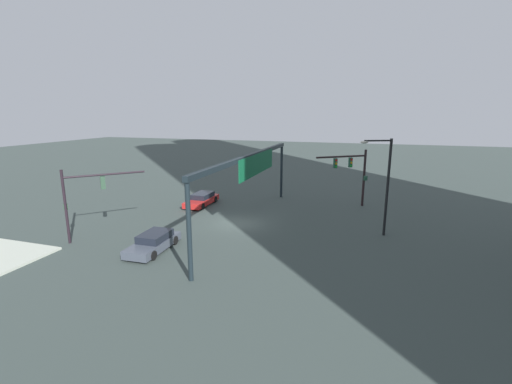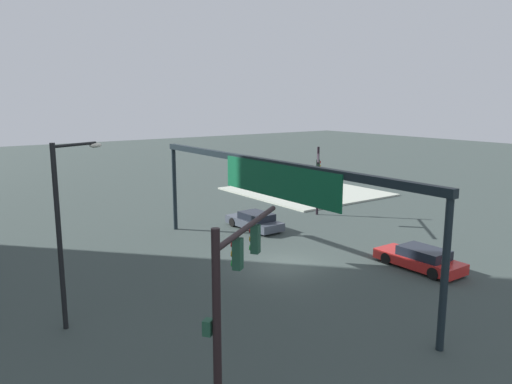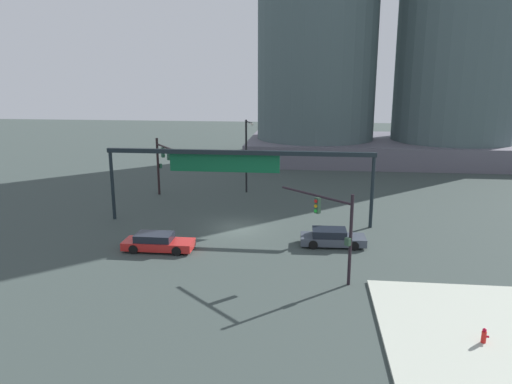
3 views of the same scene
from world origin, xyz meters
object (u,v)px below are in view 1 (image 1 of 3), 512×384
streetlamp_curved_arm (384,180)px  sedan_car_approaching (202,199)px  traffic_signal_near_corner (84,193)px  sedan_car_waiting_far (154,242)px  traffic_signal_opposite_side (354,169)px

streetlamp_curved_arm → sedan_car_approaching: streetlamp_curved_arm is taller
sedan_car_approaching → traffic_signal_near_corner: bearing=-16.2°
traffic_signal_near_corner → sedan_car_waiting_far: bearing=-49.2°
traffic_signal_near_corner → streetlamp_curved_arm: size_ratio=0.73×
sedan_car_approaching → sedan_car_waiting_far: (12.05, 2.33, -0.00)m
traffic_signal_opposite_side → streetlamp_curved_arm: streetlamp_curved_arm is taller
sedan_car_waiting_far → sedan_car_approaching: bearing=-170.8°
traffic_signal_opposite_side → streetlamp_curved_arm: 8.45m
traffic_signal_opposite_side → sedan_car_waiting_far: 20.49m
traffic_signal_near_corner → sedan_car_approaching: bearing=26.9°
sedan_car_waiting_far → traffic_signal_near_corner: bearing=-94.0°
streetlamp_curved_arm → sedan_car_approaching: bearing=-36.4°
traffic_signal_opposite_side → sedan_car_approaching: (3.99, -14.66, -3.25)m
streetlamp_curved_arm → sedan_car_waiting_far: bearing=5.0°
streetlamp_curved_arm → sedan_car_waiting_far: streetlamp_curved_arm is taller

